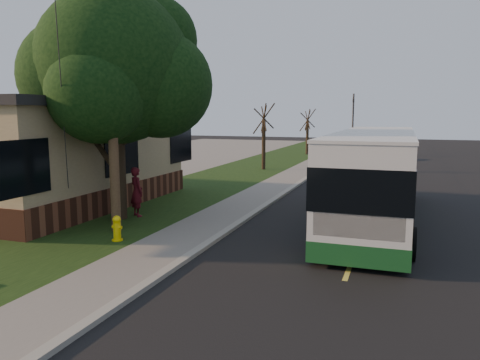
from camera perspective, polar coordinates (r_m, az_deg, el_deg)
name	(u,v)px	position (r m, az deg, el deg)	size (l,w,h in m)	color
ground	(200,252)	(12.89, -4.95, -8.69)	(120.00, 120.00, 0.00)	black
road	(375,198)	(21.59, 16.09, -2.08)	(8.00, 80.00, 0.01)	black
curb	(287,191)	(22.15, 5.71, -1.40)	(0.25, 80.00, 0.12)	gray
sidewalk	(266,191)	(22.40, 3.22, -1.31)	(2.00, 80.00, 0.08)	slate
grass_verge	(199,187)	(23.60, -4.97, -0.86)	(5.00, 80.00, 0.07)	black
building_lot	(40,178)	(29.14, -23.21, 0.20)	(15.00, 80.00, 0.04)	slate
fire_hydrant	(117,228)	(14.02, -14.77, -5.72)	(0.32, 0.32, 0.74)	yellow
utility_pole	(111,83)	(14.87, -15.49, 11.35)	(2.86, 3.21, 9.07)	#473321
leafy_tree	(117,70)	(16.76, -14.76, 12.83)	(6.30, 6.00, 7.80)	black
bare_tree_near	(264,137)	(30.52, 2.91, 5.21)	(1.38, 1.21, 4.31)	black
bare_tree_far	(307,132)	(42.06, 8.22, 5.76)	(1.38, 1.21, 4.03)	black
traffic_signal	(353,119)	(45.47, 13.60, 7.25)	(0.18, 0.22, 5.50)	#2D2D30
transit_bus	(374,174)	(16.65, 16.03, 0.69)	(2.65, 11.48, 3.11)	silver
skateboarder	(137,192)	(17.03, -12.48, -1.42)	(0.64, 0.42, 1.76)	#4D0F18
dumpster	(38,185)	(21.64, -23.41, -0.60)	(1.45, 1.15, 1.27)	black
distant_car	(369,150)	(38.85, 15.44, 3.50)	(1.78, 4.41, 1.50)	black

